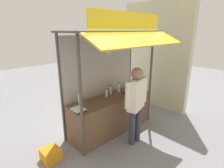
# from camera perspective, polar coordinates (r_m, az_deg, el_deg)

# --- Properties ---
(ground_plane) EXTENTS (20.00, 20.00, 0.00)m
(ground_plane) POSITION_cam_1_polar(r_m,az_deg,el_deg) (4.75, 0.00, -14.40)
(ground_plane) COLOR gray
(stall_counter) EXTENTS (2.24, 0.66, 0.89)m
(stall_counter) POSITION_cam_1_polar(r_m,az_deg,el_deg) (4.54, 0.00, -9.62)
(stall_counter) COLOR brown
(stall_counter) RESTS_ON ground
(stall_structure) EXTENTS (2.44, 1.47, 2.82)m
(stall_structure) POSITION_cam_1_polar(r_m,az_deg,el_deg) (4.19, -0.84, 6.21)
(stall_structure) COLOR #4C4742
(stall_structure) RESTS_ON ground
(water_bottle_far_left) EXTENTS (0.06, 0.06, 0.22)m
(water_bottle_far_left) POSITION_cam_1_polar(r_m,az_deg,el_deg) (4.37, -1.78, -2.89)
(water_bottle_far_left) COLOR silver
(water_bottle_far_left) RESTS_ON stall_counter
(water_bottle_back_right) EXTENTS (0.08, 0.08, 0.27)m
(water_bottle_back_right) POSITION_cam_1_polar(r_m,az_deg,el_deg) (4.71, 2.19, -1.10)
(water_bottle_back_right) COLOR silver
(water_bottle_back_right) RESTS_ON stall_counter
(water_bottle_center) EXTENTS (0.07, 0.07, 0.24)m
(water_bottle_center) POSITION_cam_1_polar(r_m,az_deg,el_deg) (4.56, -0.45, -1.95)
(water_bottle_center) COLOR silver
(water_bottle_center) RESTS_ON stall_counter
(water_bottle_front_right) EXTENTS (0.08, 0.08, 0.29)m
(water_bottle_front_right) POSITION_cam_1_polar(r_m,az_deg,el_deg) (3.93, -10.26, -5.04)
(water_bottle_front_right) COLOR silver
(water_bottle_front_right) RESTS_ON stall_counter
(water_bottle_rear_center) EXTENTS (0.08, 0.08, 0.27)m
(water_bottle_rear_center) POSITION_cam_1_polar(r_m,az_deg,el_deg) (5.06, 6.35, 0.10)
(water_bottle_rear_center) COLOR silver
(water_bottle_rear_center) RESTS_ON stall_counter
(magazine_stack_right) EXTENTS (0.26, 0.30, 0.05)m
(magazine_stack_right) POSITION_cam_1_polar(r_m,az_deg,el_deg) (3.73, -10.90, -8.17)
(magazine_stack_right) COLOR black
(magazine_stack_right) RESTS_ON stall_counter
(magazine_stack_mid_left) EXTENTS (0.22, 0.26, 0.05)m
(magazine_stack_mid_left) POSITION_cam_1_polar(r_m,az_deg,el_deg) (4.58, 5.20, -3.01)
(magazine_stack_mid_left) COLOR purple
(magazine_stack_mid_left) RESTS_ON stall_counter
(banana_bunch_rightmost) EXTENTS (0.10, 0.10, 0.24)m
(banana_bunch_rightmost) POSITION_cam_1_polar(r_m,az_deg,el_deg) (4.06, 8.34, 12.54)
(banana_bunch_rightmost) COLOR #332D23
(banana_bunch_inner_left) EXTENTS (0.10, 0.10, 0.26)m
(banana_bunch_inner_left) POSITION_cam_1_polar(r_m,az_deg,el_deg) (4.50, 12.61, 12.49)
(banana_bunch_inner_left) COLOR #332D23
(banana_bunch_leftmost) EXTENTS (0.10, 0.10, 0.32)m
(banana_bunch_leftmost) POSITION_cam_1_polar(r_m,az_deg,el_deg) (3.41, -1.31, 10.81)
(banana_bunch_leftmost) COLOR #332D23
(vendor_person) EXTENTS (0.66, 0.34, 1.75)m
(vendor_person) POSITION_cam_1_polar(r_m,az_deg,el_deg) (3.83, 7.75, -4.96)
(vendor_person) COLOR #383842
(vendor_person) RESTS_ON ground
(plastic_crate) EXTENTS (0.34, 0.34, 0.23)m
(plastic_crate) POSITION_cam_1_polar(r_m,az_deg,el_deg) (3.95, -19.08, -20.74)
(plastic_crate) COLOR orange
(plastic_crate) RESTS_ON ground
(neighbour_wall) EXTENTS (0.20, 2.40, 3.35)m
(neighbour_wall) POSITION_cam_1_polar(r_m,az_deg,el_deg) (6.04, 13.59, 8.89)
(neighbour_wall) COLOR beige
(neighbour_wall) RESTS_ON ground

